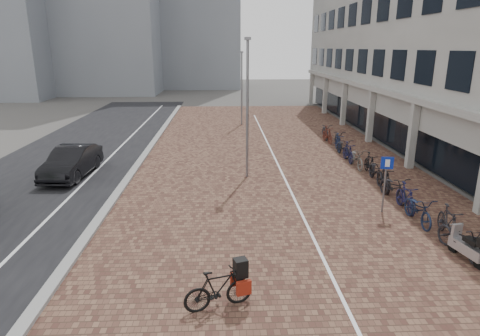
# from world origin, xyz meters

# --- Properties ---
(ground) EXTENTS (140.00, 140.00, 0.00)m
(ground) POSITION_xyz_m (0.00, 0.00, 0.00)
(ground) COLOR #474442
(ground) RESTS_ON ground
(plaza_brick) EXTENTS (14.50, 42.00, 0.04)m
(plaza_brick) POSITION_xyz_m (2.00, 12.00, 0.01)
(plaza_brick) COLOR brown
(plaza_brick) RESTS_ON ground
(street_asphalt) EXTENTS (8.00, 50.00, 0.03)m
(street_asphalt) POSITION_xyz_m (-9.00, 12.00, 0.01)
(street_asphalt) COLOR black
(street_asphalt) RESTS_ON ground
(curb) EXTENTS (0.35, 42.00, 0.14)m
(curb) POSITION_xyz_m (-5.10, 12.00, 0.07)
(curb) COLOR gray
(curb) RESTS_ON ground
(lane_line) EXTENTS (0.12, 44.00, 0.00)m
(lane_line) POSITION_xyz_m (-7.00, 12.00, 0.02)
(lane_line) COLOR white
(lane_line) RESTS_ON street_asphalt
(parking_line) EXTENTS (0.10, 30.00, 0.00)m
(parking_line) POSITION_xyz_m (2.20, 12.00, 0.04)
(parking_line) COLOR white
(parking_line) RESTS_ON plaza_brick
(office_building) EXTENTS (8.40, 40.00, 15.00)m
(office_building) POSITION_xyz_m (12.97, 16.00, 8.44)
(office_building) COLOR #AAAAA4
(office_building) RESTS_ON ground
(car_dark) EXTENTS (1.78, 4.42, 1.43)m
(car_dark) POSITION_xyz_m (-7.84, 9.36, 0.71)
(car_dark) COLOR black
(car_dark) RESTS_ON ground
(hero_bike) EXTENTS (1.75, 0.96, 1.19)m
(hero_bike) POSITION_xyz_m (-0.82, -1.29, 0.53)
(hero_bike) COLOR black
(hero_bike) RESTS_ON ground
(scooter_front) EXTENTS (0.69, 1.47, 0.97)m
(scooter_front) POSITION_xyz_m (6.29, 0.63, 0.48)
(scooter_front) COLOR #A8A8AD
(scooter_front) RESTS_ON ground
(parking_sign) EXTENTS (0.45, 0.11, 2.16)m
(parking_sign) POSITION_xyz_m (5.24, 4.29, 1.42)
(parking_sign) COLOR slate
(parking_sign) RESTS_ON ground
(lamp_near) EXTENTS (0.12, 0.12, 6.30)m
(lamp_near) POSITION_xyz_m (0.46, 8.85, 3.15)
(lamp_near) COLOR slate
(lamp_near) RESTS_ON ground
(lamp_far) EXTENTS (0.12, 0.12, 5.57)m
(lamp_far) POSITION_xyz_m (0.84, 22.46, 2.79)
(lamp_far) COLOR slate
(lamp_far) RESTS_ON ground
(bike_row) EXTENTS (1.24, 18.14, 1.05)m
(bike_row) POSITION_xyz_m (6.22, 9.05, 0.52)
(bike_row) COLOR black
(bike_row) RESTS_ON ground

